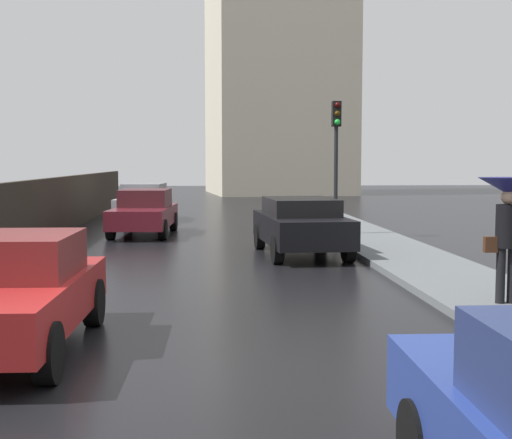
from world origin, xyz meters
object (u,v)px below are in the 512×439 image
(car_red_mid_road, at_px, (14,292))
(pedestrian_with_umbrella_near, at_px, (508,205))
(car_black_near_kerb, at_px, (301,224))
(car_maroon_far_lane, at_px, (144,212))
(car_silver_behind_camera, at_px, (144,202))
(traffic_light, at_px, (336,142))

(car_red_mid_road, height_order, pedestrian_with_umbrella_near, pedestrian_with_umbrella_near)
(car_red_mid_road, relative_size, pedestrian_with_umbrella_near, 2.07)
(car_red_mid_road, xyz_separation_m, pedestrian_with_umbrella_near, (6.95, 1.67, 0.93))
(car_red_mid_road, bearing_deg, car_black_near_kerb, -117.84)
(car_red_mid_road, bearing_deg, car_maroon_far_lane, -90.39)
(car_red_mid_road, relative_size, car_maroon_far_lane, 0.91)
(car_black_near_kerb, height_order, car_maroon_far_lane, car_maroon_far_lane)
(pedestrian_with_umbrella_near, bearing_deg, car_maroon_far_lane, -60.66)
(pedestrian_with_umbrella_near, bearing_deg, car_silver_behind_camera, -67.06)
(car_silver_behind_camera, height_order, traffic_light, traffic_light)
(car_black_near_kerb, relative_size, car_silver_behind_camera, 0.98)
(car_red_mid_road, bearing_deg, car_silver_behind_camera, -88.56)
(car_red_mid_road, bearing_deg, traffic_light, -115.98)
(car_red_mid_road, height_order, car_silver_behind_camera, car_silver_behind_camera)
(car_silver_behind_camera, bearing_deg, car_black_near_kerb, 119.17)
(car_silver_behind_camera, xyz_separation_m, car_maroon_far_lane, (0.44, -5.07, -0.03))
(car_maroon_far_lane, distance_m, traffic_light, 6.42)
(car_maroon_far_lane, height_order, pedestrian_with_umbrella_near, pedestrian_with_umbrella_near)
(car_black_near_kerb, height_order, car_silver_behind_camera, car_silver_behind_camera)
(car_maroon_far_lane, bearing_deg, car_black_near_kerb, 133.24)
(car_red_mid_road, relative_size, car_silver_behind_camera, 0.91)
(car_maroon_far_lane, bearing_deg, car_silver_behind_camera, -81.24)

